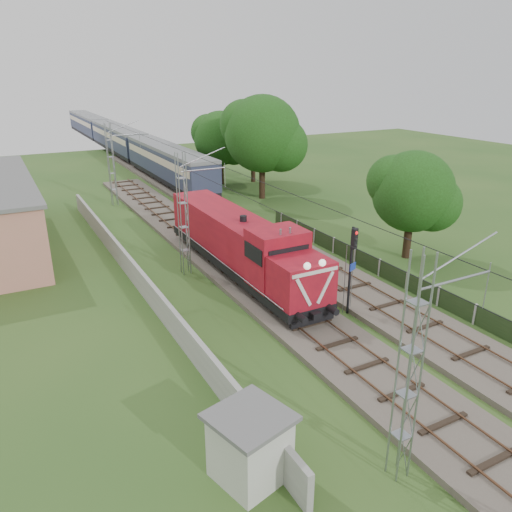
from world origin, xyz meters
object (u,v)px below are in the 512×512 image
locomotive (240,243)px  relay_hut (250,446)px  signal_post (352,256)px  coach_rake (118,138)px

locomotive → relay_hut: 17.32m
signal_post → relay_hut: bearing=-142.4°
relay_hut → coach_rake: bearing=79.8°
locomotive → relay_hut: size_ratio=5.90×
locomotive → coach_rake: (5.00, 53.30, 0.40)m
locomotive → signal_post: bearing=-69.6°
locomotive → signal_post: signal_post is taller
coach_rake → signal_post: bearing=-92.0°
coach_rake → relay_hut: (-12.40, -68.93, -1.40)m
coach_rake → signal_post: size_ratio=14.27×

